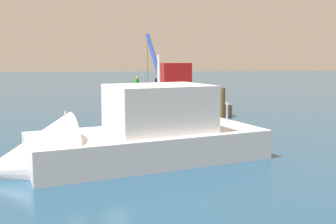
{
  "coord_description": "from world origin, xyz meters",
  "views": [
    {
      "loc": [
        27.35,
        -3.28,
        4.1
      ],
      "look_at": [
        0.84,
        -1.08,
        0.53
      ],
      "focal_mm": 42.85,
      "sensor_mm": 36.0,
      "label": 1
    }
  ],
  "objects_px": {
    "crane_truck": "(169,81)",
    "moored_yacht": "(112,151)",
    "salvaged_car": "(163,112)",
    "dock_worker": "(137,87)"
  },
  "relations": [
    {
      "from": "crane_truck",
      "to": "moored_yacht",
      "type": "distance_m",
      "value": 18.11
    },
    {
      "from": "salvaged_car",
      "to": "dock_worker",
      "type": "bearing_deg",
      "value": -167.29
    },
    {
      "from": "crane_truck",
      "to": "salvaged_car",
      "type": "bearing_deg",
      "value": -7.99
    },
    {
      "from": "moored_yacht",
      "to": "crane_truck",
      "type": "bearing_deg",
      "value": 167.99
    },
    {
      "from": "dock_worker",
      "to": "salvaged_car",
      "type": "distance_m",
      "value": 7.25
    },
    {
      "from": "moored_yacht",
      "to": "salvaged_car",
      "type": "bearing_deg",
      "value": 164.96
    },
    {
      "from": "dock_worker",
      "to": "moored_yacht",
      "type": "distance_m",
      "value": 17.01
    },
    {
      "from": "crane_truck",
      "to": "moored_yacht",
      "type": "relative_size",
      "value": 0.95
    },
    {
      "from": "dock_worker",
      "to": "moored_yacht",
      "type": "bearing_deg",
      "value": -3.68
    },
    {
      "from": "crane_truck",
      "to": "dock_worker",
      "type": "height_order",
      "value": "crane_truck"
    }
  ]
}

